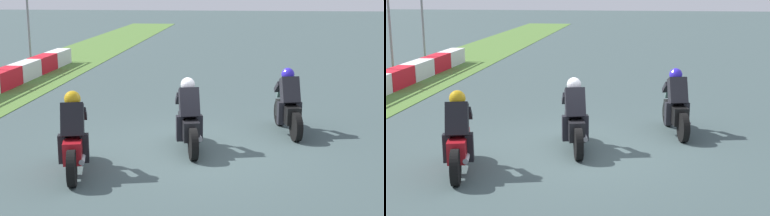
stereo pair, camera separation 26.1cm
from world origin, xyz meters
The scene contains 4 objects.
ground_plane centered at (0.00, 0.00, 0.00)m, with size 120.00×120.00×0.00m, color #3B4C4D.
rider_lane_a centered at (1.57, -2.03, 0.62)m, with size 2.03×0.64×1.51m.
rider_lane_b centered at (0.03, 0.11, 0.62)m, with size 2.02×0.67×1.51m.
rider_lane_c centered at (-1.61, 2.03, 0.62)m, with size 2.01×0.67×1.51m.
Camera 1 is at (-10.83, -1.09, 3.40)m, focal length 50.93 mm.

